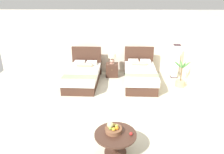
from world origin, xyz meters
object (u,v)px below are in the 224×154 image
Objects in this scene: bed_near_window at (83,76)px; coffee_table at (115,138)px; loose_apple at (131,134)px; table_lamp at (112,57)px; nightstand at (112,70)px; potted_palm at (180,80)px; floor_lamp_corner at (175,61)px; fruit_bowl at (113,129)px; bed_near_corner at (140,76)px.

bed_near_window is 3.88m from coffee_table.
loose_apple reaches higher than coffee_table.
bed_near_window is 1.39m from table_lamp.
nightstand is 4.41m from coffee_table.
bed_near_window reaches higher than potted_palm.
coffee_table is 0.65× the size of floor_lamp_corner.
bed_near_window is 5.05× the size of table_lamp.
potted_palm is at bearing -3.20° from bed_near_window.
coffee_table is at bearing -123.56° from potted_palm.
table_lamp reaches higher than fruit_bowl.
loose_apple is (1.55, -3.72, 0.22)m from bed_near_window.
bed_near_corner is 1.57× the size of floor_lamp_corner.
bed_near_corner reaches higher than bed_near_window.
bed_near_corner reaches higher than coffee_table.
coffee_table is at bearing -117.74° from floor_lamp_corner.
nightstand is (1.06, 0.73, -0.03)m from bed_near_window.
bed_near_window is 2.11× the size of potted_palm.
fruit_bowl is (-0.05, 0.06, 0.19)m from coffee_table.
floor_lamp_corner is (1.43, 0.70, 0.34)m from bed_near_corner.
bed_near_window is 4.00× the size of nightstand.
nightstand is 4.48m from loose_apple.
bed_near_window is at bearing 108.15° from fruit_bowl.
coffee_table is (-0.87, -3.67, 0.04)m from bed_near_corner.
bed_near_corner is 29.94× the size of loose_apple.
bed_near_window reaches higher than loose_apple.
table_lamp reaches higher than loose_apple.
bed_near_corner is at bearing 81.49° from loose_apple.
fruit_bowl is at bearing 164.35° from loose_apple.
loose_apple is at bearing -98.51° from bed_near_corner.
loose_apple is at bearing -83.71° from nightstand.
coffee_table is at bearing -71.44° from bed_near_window.
potted_palm reaches higher than loose_apple.
bed_near_window is 1.59× the size of floor_lamp_corner.
floor_lamp_corner is (2.47, -0.06, -0.12)m from table_lamp.
nightstand is 7.61× the size of loose_apple.
potted_palm is (2.36, 3.42, -0.32)m from fruit_bowl.
potted_palm is at bearing 60.48° from loose_apple.
coffee_table is (1.23, -3.68, 0.07)m from bed_near_window.
floor_lamp_corner is (2.30, 4.37, 0.30)m from coffee_table.
floor_lamp_corner is 0.99m from potted_palm.
table_lamp is at bearing 159.08° from potted_palm.
nightstand is 0.40× the size of floor_lamp_corner.
loose_apple is 0.05× the size of floor_lamp_corner.
table_lamp is 4.50m from loose_apple.
bed_near_corner is 3.73m from fruit_bowl.
fruit_bowl is 4.16m from potted_palm.
loose_apple is at bearing -114.21° from floor_lamp_corner.
bed_near_corner reaches higher than potted_palm.
floor_lamp_corner is at bearing 11.08° from bed_near_window.
bed_near_corner reaches higher than fruit_bowl.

